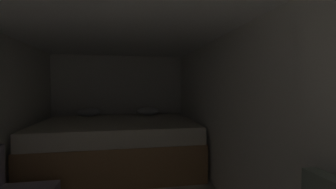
% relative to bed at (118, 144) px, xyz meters
% --- Properties ---
extents(wall_back, '(2.79, 0.05, 2.05)m').
position_rel_bed_xyz_m(wall_back, '(0.00, 0.97, 0.62)').
color(wall_back, silver).
rests_on(wall_back, ground).
extents(wall_right, '(0.05, 5.17, 2.05)m').
position_rel_bed_xyz_m(wall_right, '(1.37, -1.64, 0.62)').
color(wall_right, silver).
rests_on(wall_right, ground).
extents(ceiling_slab, '(2.79, 5.17, 0.05)m').
position_rel_bed_xyz_m(ceiling_slab, '(0.00, -1.64, 1.66)').
color(ceiling_slab, white).
rests_on(ceiling_slab, wall_left).
extents(bed, '(2.57, 1.82, 0.98)m').
position_rel_bed_xyz_m(bed, '(0.00, 0.00, 0.00)').
color(bed, '#9E7247').
rests_on(bed, ground).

